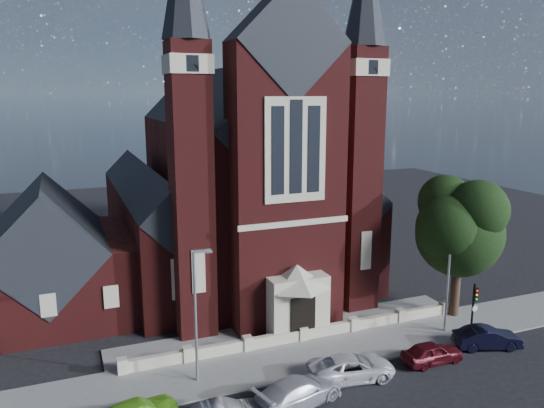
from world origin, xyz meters
The scene contains 14 objects.
ground centered at (0.00, 15.00, 0.00)m, with size 120.00×120.00×0.00m, color black.
pavement_strip centered at (0.00, 4.50, 0.00)m, with size 60.00×5.00×0.12m, color slate.
forecourt_paving centered at (0.00, 8.50, 0.00)m, with size 26.00×3.00×0.14m, color slate.
forecourt_wall centered at (0.00, 6.50, 0.00)m, with size 24.00×0.40×0.90m, color #C0B699.
church centered at (0.00, 22.94, 8.19)m, with size 20.01×34.90×29.20m.
parish_hall centered at (-16.00, 18.00, 4.01)m, with size 12.00×12.20×10.24m.
street_tree centered at (12.60, 5.71, 6.96)m, with size 6.40×6.60×10.70m.
street_lamp_left centered at (-7.91, 4.00, 4.60)m, with size 1.16×0.22×8.09m.
street_lamp_right centered at (10.09, 4.00, 4.60)m, with size 1.16×0.22×8.09m.
traffic_signal centered at (11.00, 2.43, 2.58)m, with size 0.28×0.42×4.00m.
car_silver_b centered at (-3.43, -0.30, 0.77)m, with size 2.16×5.32×1.55m, color #ADAEB5.
car_white_suv centered at (0.63, 0.96, 0.73)m, with size 2.42×5.24×1.46m, color white.
car_dark_red centered at (6.31, 0.74, 0.69)m, with size 1.63×4.05×1.38m, color #4F0D16.
car_navy centered at (11.03, 1.00, 0.72)m, with size 1.53×4.39×1.45m, color black.
Camera 1 is at (-14.48, -24.03, 16.70)m, focal length 35.00 mm.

